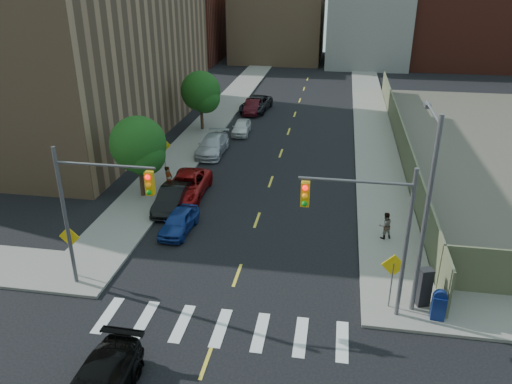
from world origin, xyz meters
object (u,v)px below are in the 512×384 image
(mailbox, at_px, (439,305))
(pedestrian_west, at_px, (169,180))
(parked_car_silver, at_px, (212,145))
(parked_car_grey, at_px, (256,104))
(parked_car_black, at_px, (172,198))
(parked_car_red, at_px, (187,186))
(pedestrian_east, at_px, (385,225))
(parked_car_maroon, at_px, (253,107))
(parked_car_white, at_px, (241,127))
(payphone, at_px, (424,287))
(parked_car_blue, at_px, (179,221))

(mailbox, xyz_separation_m, pedestrian_west, (-15.58, 10.63, 0.25))
(parked_car_silver, distance_m, pedestrian_west, 8.37)
(parked_car_grey, relative_size, pedestrian_west, 2.91)
(parked_car_black, xyz_separation_m, parked_car_red, (0.32, 2.05, 0.02))
(parked_car_black, relative_size, mailbox, 3.07)
(parked_car_red, relative_size, pedestrian_west, 2.82)
(parked_car_red, height_order, pedestrian_east, pedestrian_east)
(parked_car_red, height_order, parked_car_maroon, parked_car_red)
(parked_car_grey, bearing_deg, parked_car_maroon, -95.31)
(parked_car_black, relative_size, parked_car_grey, 0.80)
(parked_car_red, distance_m, parked_car_grey, 22.00)
(parked_car_white, bearing_deg, payphone, -64.10)
(pedestrian_east, bearing_deg, parked_car_white, -79.08)
(parked_car_red, distance_m, payphone, 16.98)
(parked_car_black, distance_m, parked_car_grey, 24.06)
(parked_car_black, bearing_deg, parked_car_maroon, 86.37)
(parked_car_blue, xyz_separation_m, payphone, (12.88, -5.00, 0.44))
(parked_car_blue, distance_m, parked_car_silver, 13.12)
(parked_car_white, xyz_separation_m, pedestrian_west, (-2.18, -13.94, 0.45))
(parked_car_silver, bearing_deg, payphone, -51.73)
(parked_car_red, distance_m, pedestrian_west, 1.25)
(parked_car_blue, distance_m, mailbox, 14.64)
(mailbox, bearing_deg, parked_car_silver, 133.26)
(mailbox, xyz_separation_m, pedestrian_east, (-1.80, 6.78, 0.09))
(parked_car_silver, bearing_deg, parked_car_red, -87.65)
(parked_car_black, bearing_deg, parked_car_silver, 89.11)
(parked_car_maroon, xyz_separation_m, mailbox, (13.59, -31.69, 0.15))
(parked_car_white, bearing_deg, pedestrian_west, -101.52)
(mailbox, height_order, pedestrian_west, pedestrian_west)
(parked_car_maroon, bearing_deg, parked_car_red, -94.09)
(parked_car_silver, height_order, parked_car_white, parked_car_silver)
(parked_car_blue, xyz_separation_m, parked_car_grey, (0.00, 26.78, 0.13))
(pedestrian_east, bearing_deg, parked_car_maroon, -86.85)
(parked_car_maroon, relative_size, payphone, 2.29)
(parked_car_silver, relative_size, pedestrian_east, 3.27)
(parked_car_maroon, relative_size, pedestrian_west, 2.24)
(parked_car_black, xyz_separation_m, pedestrian_east, (12.90, -1.87, 0.21))
(parked_car_silver, height_order, parked_car_maroon, parked_car_silver)
(parked_car_maroon, distance_m, pedestrian_east, 27.56)
(parked_car_grey, xyz_separation_m, mailbox, (13.40, -32.67, 0.08))
(mailbox, bearing_deg, payphone, 125.78)
(parked_car_silver, height_order, pedestrian_west, pedestrian_west)
(parked_car_red, height_order, pedestrian_west, pedestrian_west)
(parked_car_red, relative_size, parked_car_white, 1.42)
(parked_car_white, xyz_separation_m, parked_car_grey, (0.00, 8.10, 0.12))
(parked_car_maroon, height_order, parked_car_grey, parked_car_grey)
(pedestrian_west, xyz_separation_m, pedestrian_east, (13.78, -3.85, -0.17))
(parked_car_maroon, distance_m, parked_car_grey, 1.00)
(pedestrian_west, bearing_deg, parked_car_silver, 2.88)
(pedestrian_west, relative_size, pedestrian_east, 1.21)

